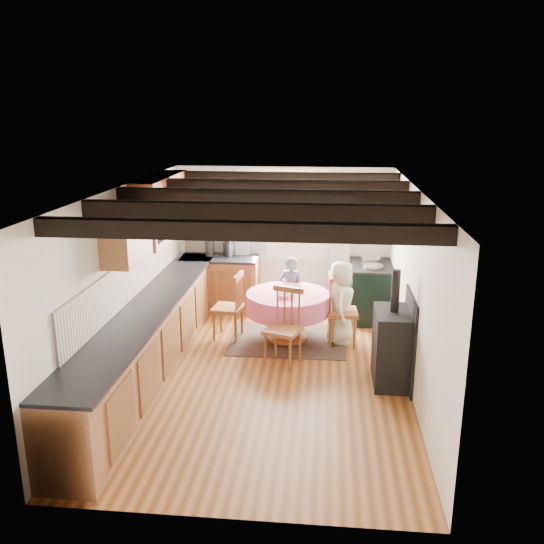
# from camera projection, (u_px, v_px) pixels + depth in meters

# --- Properties ---
(floor) EXTENTS (3.60, 5.50, 0.00)m
(floor) POSITION_uv_depth(u_px,v_px,m) (266.00, 374.00, 7.43)
(floor) COLOR #A55D2F
(floor) RESTS_ON ground
(ceiling) EXTENTS (3.60, 5.50, 0.00)m
(ceiling) POSITION_uv_depth(u_px,v_px,m) (265.00, 189.00, 6.77)
(ceiling) COLOR white
(ceiling) RESTS_ON ground
(wall_back) EXTENTS (3.60, 0.00, 2.40)m
(wall_back) POSITION_uv_depth(u_px,v_px,m) (283.00, 238.00, 9.73)
(wall_back) COLOR silver
(wall_back) RESTS_ON ground
(wall_front) EXTENTS (3.60, 0.00, 2.40)m
(wall_front) POSITION_uv_depth(u_px,v_px,m) (227.00, 389.00, 4.47)
(wall_front) COLOR silver
(wall_front) RESTS_ON ground
(wall_left) EXTENTS (0.00, 5.50, 2.40)m
(wall_left) POSITION_uv_depth(u_px,v_px,m) (125.00, 282.00, 7.27)
(wall_left) COLOR silver
(wall_left) RESTS_ON ground
(wall_right) EXTENTS (0.00, 5.50, 2.40)m
(wall_right) POSITION_uv_depth(u_px,v_px,m) (413.00, 290.00, 6.93)
(wall_right) COLOR silver
(wall_right) RESTS_ON ground
(beam_a) EXTENTS (3.60, 0.16, 0.16)m
(beam_a) POSITION_uv_depth(u_px,v_px,m) (240.00, 231.00, 4.88)
(beam_a) COLOR black
(beam_a) RESTS_ON ceiling
(beam_b) EXTENTS (3.60, 0.16, 0.16)m
(beam_b) POSITION_uv_depth(u_px,v_px,m) (255.00, 211.00, 5.84)
(beam_b) COLOR black
(beam_b) RESTS_ON ceiling
(beam_c) EXTENTS (3.60, 0.16, 0.16)m
(beam_c) POSITION_uv_depth(u_px,v_px,m) (265.00, 196.00, 6.80)
(beam_c) COLOR black
(beam_c) RESTS_ON ceiling
(beam_d) EXTENTS (3.60, 0.16, 0.16)m
(beam_d) POSITION_uv_depth(u_px,v_px,m) (273.00, 186.00, 7.75)
(beam_d) COLOR black
(beam_d) RESTS_ON ceiling
(beam_e) EXTENTS (3.60, 0.16, 0.16)m
(beam_e) POSITION_uv_depth(u_px,v_px,m) (280.00, 177.00, 8.71)
(beam_e) COLOR black
(beam_e) RESTS_ON ceiling
(splash_left) EXTENTS (0.02, 4.50, 0.55)m
(splash_left) POSITION_uv_depth(u_px,v_px,m) (134.00, 275.00, 7.56)
(splash_left) COLOR beige
(splash_left) RESTS_ON wall_left
(splash_back) EXTENTS (1.40, 0.02, 0.55)m
(splash_back) POSITION_uv_depth(u_px,v_px,m) (225.00, 237.00, 9.81)
(splash_back) COLOR beige
(splash_back) RESTS_ON wall_back
(base_cabinet_left) EXTENTS (0.60, 5.30, 0.88)m
(base_cabinet_left) POSITION_uv_depth(u_px,v_px,m) (151.00, 338.00, 7.45)
(base_cabinet_left) COLOR #A36739
(base_cabinet_left) RESTS_ON floor
(base_cabinet_back) EXTENTS (1.30, 0.60, 0.88)m
(base_cabinet_back) POSITION_uv_depth(u_px,v_px,m) (220.00, 284.00, 9.75)
(base_cabinet_back) COLOR #A36739
(base_cabinet_back) RESTS_ON floor
(worktop_left) EXTENTS (0.64, 5.30, 0.04)m
(worktop_left) POSITION_uv_depth(u_px,v_px,m) (151.00, 305.00, 7.32)
(worktop_left) COLOR black
(worktop_left) RESTS_ON base_cabinet_left
(worktop_back) EXTENTS (1.30, 0.64, 0.04)m
(worktop_back) POSITION_uv_depth(u_px,v_px,m) (219.00, 258.00, 9.61)
(worktop_back) COLOR black
(worktop_back) RESTS_ON base_cabinet_back
(wall_cabinet_glass) EXTENTS (0.34, 1.80, 0.90)m
(wall_cabinet_glass) POSITION_uv_depth(u_px,v_px,m) (162.00, 208.00, 8.20)
(wall_cabinet_glass) COLOR #A36739
(wall_cabinet_glass) RESTS_ON wall_left
(wall_cabinet_solid) EXTENTS (0.34, 0.90, 0.70)m
(wall_cabinet_solid) POSITION_uv_depth(u_px,v_px,m) (126.00, 233.00, 6.78)
(wall_cabinet_solid) COLOR #A36739
(wall_cabinet_solid) RESTS_ON wall_left
(window_frame) EXTENTS (1.34, 0.03, 1.54)m
(window_frame) POSITION_uv_depth(u_px,v_px,m) (289.00, 215.00, 9.60)
(window_frame) COLOR white
(window_frame) RESTS_ON wall_back
(window_pane) EXTENTS (1.20, 0.01, 1.40)m
(window_pane) POSITION_uv_depth(u_px,v_px,m) (289.00, 215.00, 9.60)
(window_pane) COLOR white
(window_pane) RESTS_ON wall_back
(curtain_left) EXTENTS (0.35, 0.10, 2.10)m
(curtain_left) POSITION_uv_depth(u_px,v_px,m) (239.00, 244.00, 9.74)
(curtain_left) COLOR silver
(curtain_left) RESTS_ON wall_back
(curtain_right) EXTENTS (0.35, 0.10, 2.10)m
(curtain_right) POSITION_uv_depth(u_px,v_px,m) (339.00, 246.00, 9.57)
(curtain_right) COLOR silver
(curtain_right) RESTS_ON wall_back
(curtain_rod) EXTENTS (2.00, 0.03, 0.03)m
(curtain_rod) POSITION_uv_depth(u_px,v_px,m) (289.00, 180.00, 9.35)
(curtain_rod) COLOR black
(curtain_rod) RESTS_ON wall_back
(wall_picture) EXTENTS (0.04, 0.50, 0.60)m
(wall_picture) POSITION_uv_depth(u_px,v_px,m) (393.00, 215.00, 9.00)
(wall_picture) COLOR gold
(wall_picture) RESTS_ON wall_right
(wall_plate) EXTENTS (0.30, 0.02, 0.30)m
(wall_plate) POSITION_uv_depth(u_px,v_px,m) (347.00, 210.00, 9.47)
(wall_plate) COLOR silver
(wall_plate) RESTS_ON wall_back
(rug) EXTENTS (1.70, 1.32, 0.01)m
(rug) POSITION_uv_depth(u_px,v_px,m) (288.00, 340.00, 8.51)
(rug) COLOR #342016
(rug) RESTS_ON floor
(dining_table) EXTENTS (1.22, 1.22, 0.73)m
(dining_table) POSITION_uv_depth(u_px,v_px,m) (288.00, 317.00, 8.42)
(dining_table) COLOR pink
(dining_table) RESTS_ON floor
(chair_near) EXTENTS (0.57, 0.59, 1.04)m
(chair_near) POSITION_uv_depth(u_px,v_px,m) (283.00, 327.00, 7.60)
(chair_near) COLOR brown
(chair_near) RESTS_ON floor
(chair_left) EXTENTS (0.50, 0.48, 1.01)m
(chair_left) POSITION_uv_depth(u_px,v_px,m) (228.00, 305.00, 8.49)
(chair_left) COLOR brown
(chair_left) RESTS_ON floor
(chair_right) EXTENTS (0.50, 0.48, 1.05)m
(chair_right) POSITION_uv_depth(u_px,v_px,m) (342.00, 309.00, 8.26)
(chair_right) COLOR brown
(chair_right) RESTS_ON floor
(aga_range) EXTENTS (0.65, 1.01, 0.93)m
(aga_range) POSITION_uv_depth(u_px,v_px,m) (371.00, 291.00, 9.31)
(aga_range) COLOR black
(aga_range) RESTS_ON floor
(cast_iron_stove) EXTENTS (0.44, 0.73, 1.47)m
(cast_iron_stove) POSITION_uv_depth(u_px,v_px,m) (393.00, 327.00, 7.01)
(cast_iron_stove) COLOR black
(cast_iron_stove) RESTS_ON floor
(child_far) EXTENTS (0.48, 0.39, 1.13)m
(child_far) POSITION_uv_depth(u_px,v_px,m) (291.00, 291.00, 8.96)
(child_far) COLOR #4E5A6D
(child_far) RESTS_ON floor
(child_right) EXTENTS (0.45, 0.64, 1.23)m
(child_right) POSITION_uv_depth(u_px,v_px,m) (341.00, 303.00, 8.28)
(child_right) COLOR beige
(child_right) RESTS_ON floor
(bowl_a) EXTENTS (0.32, 0.32, 0.06)m
(bowl_a) POSITION_uv_depth(u_px,v_px,m) (295.00, 288.00, 8.45)
(bowl_a) COLOR silver
(bowl_a) RESTS_ON dining_table
(bowl_b) EXTENTS (0.24, 0.24, 0.05)m
(bowl_b) POSITION_uv_depth(u_px,v_px,m) (283.00, 296.00, 8.11)
(bowl_b) COLOR silver
(bowl_b) RESTS_ON dining_table
(cup) EXTENTS (0.14, 0.14, 0.10)m
(cup) POSITION_uv_depth(u_px,v_px,m) (292.00, 293.00, 8.19)
(cup) COLOR silver
(cup) RESTS_ON dining_table
(canister_tall) EXTENTS (0.15, 0.15, 0.26)m
(canister_tall) POSITION_uv_depth(u_px,v_px,m) (210.00, 248.00, 9.66)
(canister_tall) COLOR #262628
(canister_tall) RESTS_ON worktop_back
(canister_wide) EXTENTS (0.20, 0.20, 0.22)m
(canister_wide) POSITION_uv_depth(u_px,v_px,m) (229.00, 249.00, 9.70)
(canister_wide) COLOR #262628
(canister_wide) RESTS_ON worktop_back
(canister_slim) EXTENTS (0.11, 0.11, 0.31)m
(canister_slim) POSITION_uv_depth(u_px,v_px,m) (228.00, 248.00, 9.57)
(canister_slim) COLOR #262628
(canister_slim) RESTS_ON worktop_back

